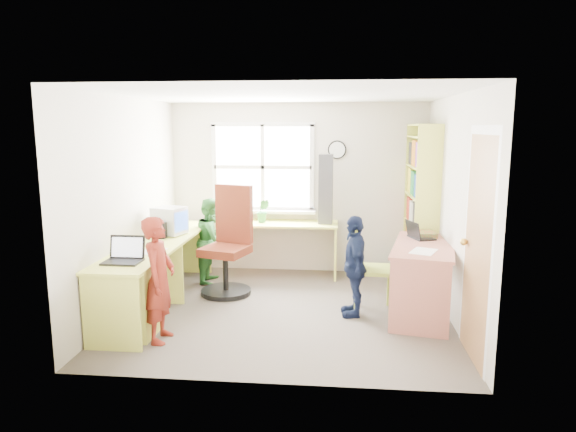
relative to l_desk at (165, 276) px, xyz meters
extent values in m
cube|color=#4E453D|center=(1.31, 0.28, -0.47)|extent=(3.60, 3.40, 0.02)
cube|color=white|center=(1.31, 0.28, 1.95)|extent=(3.60, 3.40, 0.02)
cube|color=beige|center=(1.31, 1.99, 0.74)|extent=(3.60, 0.02, 2.40)
cube|color=beige|center=(1.31, -1.43, 0.74)|extent=(3.60, 0.02, 2.40)
cube|color=beige|center=(-0.50, 0.28, 0.74)|extent=(0.02, 3.40, 2.40)
cube|color=beige|center=(3.12, 0.28, 0.74)|extent=(0.02, 3.40, 2.40)
cube|color=white|center=(0.81, 1.97, 1.04)|extent=(1.40, 0.01, 1.20)
cube|color=white|center=(0.81, 1.96, 1.04)|extent=(1.48, 0.04, 1.28)
cube|color=#A37447|center=(3.09, -0.77, 0.54)|extent=(0.02, 0.82, 2.00)
sphere|color=gold|center=(3.06, -0.44, 0.54)|extent=(0.07, 0.07, 0.07)
cylinder|color=black|center=(1.86, 1.96, 1.29)|extent=(0.26, 0.03, 0.26)
cylinder|color=white|center=(1.86, 1.95, 1.29)|extent=(0.22, 0.01, 0.22)
cube|color=#F6FE65|center=(-0.19, 0.38, 0.28)|extent=(0.60, 2.70, 0.03)
cube|color=#F6FE65|center=(1.06, 1.70, 0.28)|extent=(1.65, 0.56, 0.03)
cube|color=#F6FE65|center=(-0.19, 0.38, -0.10)|extent=(0.56, 0.03, 0.72)
cube|color=#F6FE65|center=(-0.19, -0.94, -0.10)|extent=(0.56, 0.03, 0.72)
cube|color=#F6FE65|center=(-0.19, 1.70, -0.10)|extent=(0.56, 0.03, 0.72)
cube|color=#F6FE65|center=(1.86, 1.70, -0.10)|extent=(0.03, 0.52, 0.72)
cube|color=#F6FE65|center=(-0.19, -0.57, -0.10)|extent=(0.54, 0.45, 0.72)
cube|color=#BE705F|center=(2.83, 0.34, 0.32)|extent=(0.89, 1.47, 0.03)
cube|color=#BE705F|center=(2.69, -0.32, -0.08)|extent=(0.59, 0.15, 0.76)
cube|color=#BE705F|center=(2.96, 0.99, -0.08)|extent=(0.59, 0.15, 0.76)
cube|color=#F6FE65|center=(2.96, 0.96, 0.59)|extent=(0.30, 0.02, 2.10)
cube|color=#F6FE65|center=(2.96, 1.96, 0.59)|extent=(0.30, 0.02, 2.10)
cube|color=#F6FE65|center=(2.96, 1.46, 1.63)|extent=(0.30, 1.00, 0.02)
cube|color=#F6FE65|center=(2.96, 1.46, -0.40)|extent=(0.30, 1.00, 0.02)
cube|color=#F6FE65|center=(2.96, 1.46, -0.04)|extent=(0.30, 1.00, 0.02)
cube|color=#F6FE65|center=(2.96, 1.46, 0.34)|extent=(0.30, 1.00, 0.02)
cube|color=#F6FE65|center=(2.96, 1.46, 0.72)|extent=(0.30, 1.00, 0.02)
cube|color=#F6FE65|center=(2.96, 1.46, 1.10)|extent=(0.30, 1.00, 0.02)
cube|color=#F6FE65|center=(2.96, 1.46, 1.48)|extent=(0.30, 1.00, 0.02)
cube|color=#B22B19|center=(2.96, 1.16, -0.25)|extent=(0.25, 0.28, 0.27)
cube|color=#194199|center=(2.96, 1.48, -0.24)|extent=(0.25, 0.30, 0.29)
cube|color=#1E7F3B|center=(2.96, 1.78, -0.23)|extent=(0.25, 0.26, 0.30)
cube|color=gold|center=(2.96, 1.16, 0.13)|extent=(0.25, 0.28, 0.30)
cube|color=#79337F|center=(2.96, 1.48, 0.14)|extent=(0.25, 0.30, 0.32)
cube|color=orange|center=(2.96, 1.78, 0.12)|extent=(0.25, 0.26, 0.29)
cube|color=#262626|center=(2.96, 1.16, 0.52)|extent=(0.25, 0.28, 0.32)
cube|color=beige|center=(2.96, 1.48, 0.50)|extent=(0.25, 0.30, 0.29)
cube|color=#B22B19|center=(2.96, 1.78, 0.51)|extent=(0.25, 0.26, 0.30)
cube|color=#194199|center=(2.96, 1.16, 0.88)|extent=(0.25, 0.28, 0.29)
cube|color=#1E7F3B|center=(2.96, 1.48, 0.89)|extent=(0.25, 0.30, 0.30)
cube|color=gold|center=(2.96, 1.78, 0.90)|extent=(0.25, 0.26, 0.32)
cube|color=#79337F|center=(2.96, 1.16, 1.27)|extent=(0.25, 0.28, 0.30)
cube|color=orange|center=(2.96, 1.48, 1.28)|extent=(0.25, 0.30, 0.32)
cube|color=#262626|center=(2.96, 1.78, 1.26)|extent=(0.25, 0.26, 0.29)
cylinder|color=black|center=(0.50, 0.79, -0.42)|extent=(0.78, 0.78, 0.06)
cylinder|color=black|center=(0.50, 0.79, -0.17)|extent=(0.08, 0.08, 0.47)
cube|color=#612212|center=(0.50, 0.79, 0.10)|extent=(0.64, 0.64, 0.10)
cube|color=#612212|center=(0.57, 1.02, 0.53)|extent=(0.50, 0.23, 0.74)
cylinder|color=#B3CA43|center=(2.09, 0.20, -0.22)|extent=(0.04, 0.04, 0.47)
cylinder|color=#B3CA43|center=(2.47, 0.19, -0.22)|extent=(0.04, 0.04, 0.47)
cylinder|color=#B3CA43|center=(2.11, 0.58, -0.22)|extent=(0.04, 0.04, 0.47)
cylinder|color=#B3CA43|center=(2.48, 0.56, -0.22)|extent=(0.04, 0.04, 0.47)
cube|color=#B3CA43|center=(2.29, 0.38, 0.02)|extent=(0.45, 0.45, 0.04)
cube|color=#B3CA43|center=(2.09, 0.39, 0.30)|extent=(0.05, 0.42, 0.52)
cube|color=silver|center=(-0.18, 0.77, 0.30)|extent=(0.30, 0.27, 0.02)
cube|color=silver|center=(-0.18, 0.77, 0.47)|extent=(0.43, 0.40, 0.33)
cube|color=#3F72F2|center=(-0.02, 0.72, 0.47)|extent=(0.08, 0.26, 0.24)
cube|color=black|center=(-0.22, -0.57, 0.30)|extent=(0.36, 0.26, 0.02)
cube|color=black|center=(-0.22, -0.44, 0.42)|extent=(0.36, 0.06, 0.24)
cube|color=white|center=(-0.22, -0.45, 0.42)|extent=(0.32, 0.04, 0.19)
cube|color=black|center=(2.85, 0.66, 0.34)|extent=(0.31, 0.36, 0.02)
cube|color=black|center=(2.74, 0.62, 0.44)|extent=(0.15, 0.30, 0.20)
cube|color=#3F72F2|center=(2.75, 0.62, 0.44)|extent=(0.13, 0.26, 0.16)
cube|color=black|center=(-0.21, 0.56, 0.39)|extent=(0.11, 0.11, 0.19)
cube|color=black|center=(-0.14, 1.08, 0.38)|extent=(0.09, 0.09, 0.16)
cube|color=black|center=(1.71, 1.71, 0.77)|extent=(0.20, 0.18, 0.95)
cube|color=red|center=(2.88, 0.78, 0.36)|extent=(0.30, 0.30, 0.06)
cube|color=white|center=(-0.09, -0.09, 0.30)|extent=(0.26, 0.34, 0.00)
cube|color=white|center=(2.77, 0.01, 0.34)|extent=(0.34, 0.39, 0.00)
imported|color=#2B6D36|center=(0.85, 1.70, 0.46)|extent=(0.19, 0.15, 0.33)
imported|color=maroon|center=(0.17, -0.65, 0.16)|extent=(0.30, 0.45, 1.23)
imported|color=#2C6F2E|center=(0.21, 1.31, 0.11)|extent=(0.44, 0.56, 1.14)
imported|color=#121B38|center=(2.07, 0.22, 0.10)|extent=(0.32, 0.68, 1.12)
camera|label=1|loc=(1.87, -5.27, 1.61)|focal=32.00mm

